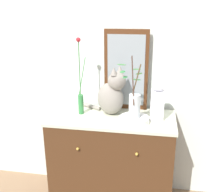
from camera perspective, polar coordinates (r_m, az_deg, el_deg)
wall_back at (r=2.35m, az=1.28°, el=8.89°), size 4.40×0.08×2.60m
sideboard at (r=2.38m, az=-0.00°, el=-13.78°), size 1.04×0.49×0.84m
mirror_leaning at (r=2.27m, az=3.05°, el=5.51°), size 0.37×0.03×0.69m
cat_sitting at (r=2.18m, az=-0.08°, el=0.35°), size 0.44×0.29×0.42m
vase_slim_green at (r=2.21m, az=-6.77°, el=0.31°), size 0.08×0.04×0.63m
bowl_porcelain at (r=2.08m, az=4.76°, el=-5.12°), size 0.23×0.23×0.05m
vase_glass_clear at (r=2.03m, az=4.80°, el=-1.59°), size 0.19×0.20×0.47m
jar_lidded_porcelain at (r=2.13m, az=9.73°, el=-1.29°), size 0.10×0.10×0.32m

